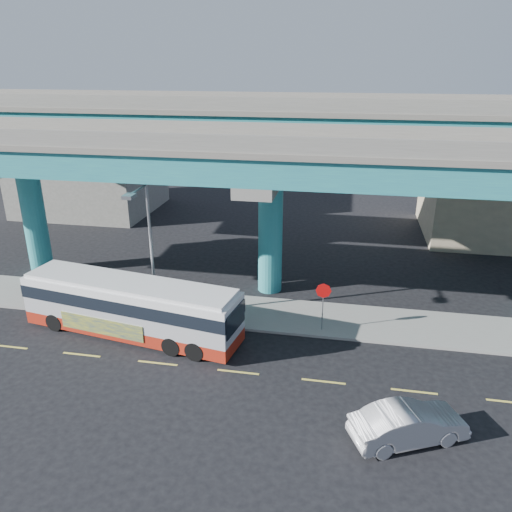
% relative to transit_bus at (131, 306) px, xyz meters
% --- Properties ---
extents(ground, '(120.00, 120.00, 0.00)m').
position_rel_transit_bus_xyz_m(ground, '(6.30, -2.13, -1.68)').
color(ground, black).
rests_on(ground, ground).
extents(sidewalk, '(70.00, 4.00, 0.15)m').
position_rel_transit_bus_xyz_m(sidewalk, '(6.30, 3.37, -1.61)').
color(sidewalk, gray).
rests_on(sidewalk, ground).
extents(lane_markings, '(58.00, 0.12, 0.01)m').
position_rel_transit_bus_xyz_m(lane_markings, '(6.30, -2.43, -1.68)').
color(lane_markings, '#D8C64C').
rests_on(lane_markings, ground).
extents(viaduct, '(52.00, 12.40, 11.70)m').
position_rel_transit_bus_xyz_m(viaduct, '(6.30, 6.97, 7.46)').
color(viaduct, '#226D81').
rests_on(viaduct, ground).
extents(building_concrete, '(12.00, 10.00, 9.00)m').
position_rel_transit_bus_xyz_m(building_concrete, '(-13.70, 21.87, 2.82)').
color(building_concrete, gray).
rests_on(building_concrete, ground).
extents(transit_bus, '(12.20, 4.49, 3.07)m').
position_rel_transit_bus_xyz_m(transit_bus, '(0.00, 0.00, 0.00)').
color(transit_bus, maroon).
rests_on(transit_bus, ground).
extents(sedan, '(5.01, 5.70, 1.48)m').
position_rel_transit_bus_xyz_m(sedan, '(13.68, -5.60, -0.94)').
color(sedan, '#A3A3A8').
rests_on(sedan, ground).
extents(parked_car, '(3.96, 4.79, 1.30)m').
position_rel_transit_bus_xyz_m(parked_car, '(-6.17, 3.38, -0.88)').
color(parked_car, '#2F2E33').
rests_on(parked_car, sidewalk).
extents(street_lamp, '(0.50, 2.53, 7.77)m').
position_rel_transit_bus_xyz_m(street_lamp, '(0.60, 1.31, 3.52)').
color(street_lamp, gray).
rests_on(street_lamp, sidewalk).
extents(stop_sign, '(0.82, 0.10, 2.72)m').
position_rel_transit_bus_xyz_m(stop_sign, '(9.90, 2.05, 0.45)').
color(stop_sign, gray).
rests_on(stop_sign, sidewalk).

